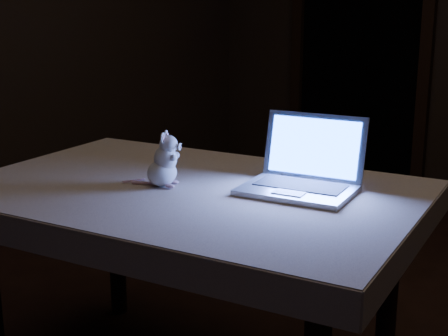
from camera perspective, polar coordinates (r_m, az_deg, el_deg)
The scene contains 5 objects.
doorway at distance 4.66m, azimuth 11.91°, elevation 11.78°, with size 1.06×0.36×2.13m, color black, non-canonical shape.
table at distance 2.13m, azimuth -2.97°, elevation -10.84°, with size 1.30×0.83×0.69m, color black, non-canonical shape.
tablecloth at distance 2.05m, azimuth -2.12°, elevation -2.61°, with size 1.39×0.93×0.09m, color beige, non-canonical shape.
laptop at distance 1.92m, azimuth 6.51°, elevation 0.96°, with size 0.33×0.29×0.22m, color #A9A9AE, non-canonical shape.
plush_mouse at distance 2.00m, azimuth -5.50°, elevation 0.78°, with size 0.12×0.12×0.17m, color silver, non-canonical shape.
Camera 1 is at (1.00, -1.66, 1.26)m, focal length 52.00 mm.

